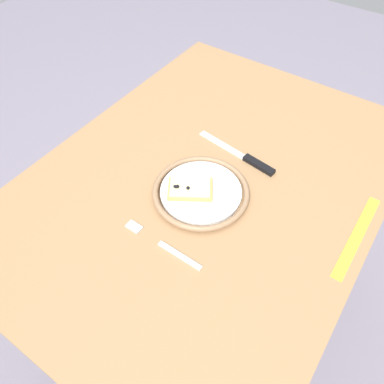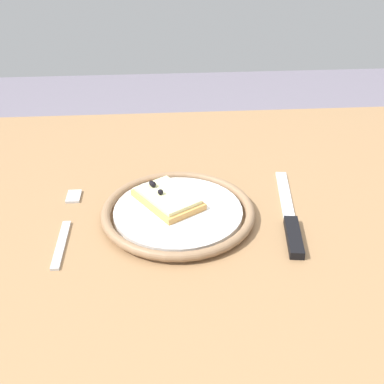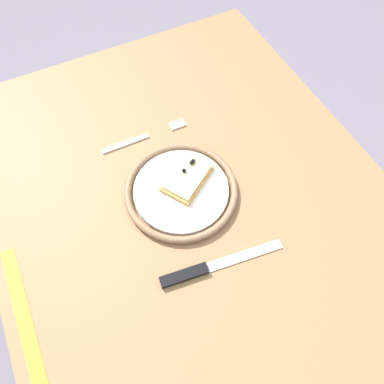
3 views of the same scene
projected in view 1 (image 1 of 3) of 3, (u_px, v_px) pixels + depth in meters
The scene contains 7 objects.
ground_plane at pixel (202, 306), 1.54m from camera, with size 6.00×6.00×0.00m, color slate.
dining_table at pixel (208, 201), 1.03m from camera, with size 1.09×0.80×0.77m.
plate at pixel (201, 192), 0.91m from camera, with size 0.23×0.23×0.02m.
pizza_slice_near at pixel (190, 188), 0.90m from camera, with size 0.12×0.13×0.03m.
knife at pixel (249, 159), 0.99m from camera, with size 0.05×0.24×0.01m.
fork at pixel (162, 244), 0.83m from camera, with size 0.02×0.20×0.00m.
measuring_tape at pixel (357, 236), 0.84m from camera, with size 0.26×0.02×0.00m, color yellow.
Camera 1 is at (-0.56, -0.33, 1.47)m, focal length 35.70 mm.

